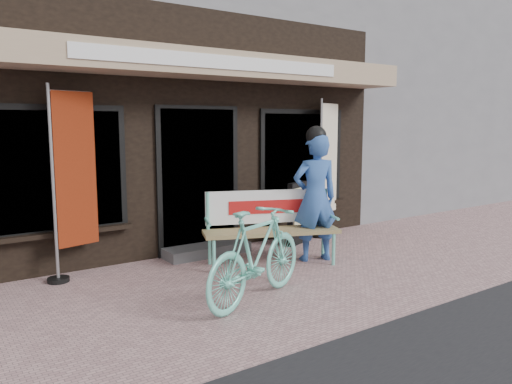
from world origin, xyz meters
TOP-DOWN VIEW (x-y plane):
  - ground at (0.00, 0.00)m, footprint 70.00×70.00m
  - storefront at (0.00, 4.96)m, footprint 7.00×6.77m
  - neighbor_right_near at (8.50, 5.50)m, footprint 10.00×7.00m
  - bench at (0.52, 0.88)m, footprint 1.91×1.12m
  - person at (1.13, 0.64)m, footprint 0.76×0.61m
  - bicycle at (-0.50, -0.27)m, footprint 1.79×1.09m
  - nobori_red at (-1.90, 1.72)m, footprint 0.72×0.32m
  - nobori_cream at (2.39, 1.76)m, footprint 0.69×0.35m
  - menu_stand at (1.54, 1.51)m, footprint 0.50×0.27m

SIDE VIEW (x-z plane):
  - ground at x=0.00m, z-range 0.00..0.00m
  - menu_stand at x=1.54m, z-range 0.01..1.02m
  - bicycle at x=-0.50m, z-range 0.00..1.04m
  - bench at x=0.52m, z-range 0.09..1.10m
  - person at x=1.13m, z-range -0.02..1.89m
  - nobori_cream at x=2.39m, z-range 0.04..2.39m
  - nobori_red at x=-1.90m, z-range 0.04..2.45m
  - neighbor_right_near at x=8.50m, z-range 0.00..5.60m
  - storefront at x=0.00m, z-range -0.01..5.99m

